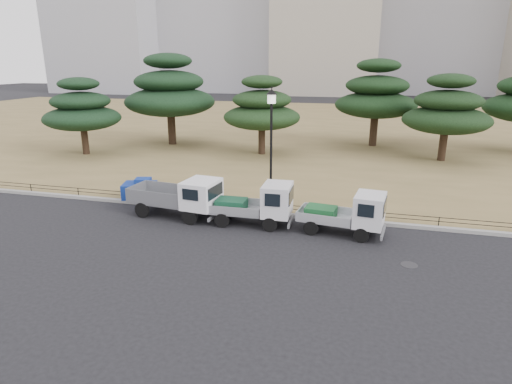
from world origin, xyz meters
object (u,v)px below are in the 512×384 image
(truck_kei_front, at_px, (257,204))
(truck_kei_rear, at_px, (348,213))
(truck_large, at_px, (180,195))
(street_lamp, at_px, (271,130))
(tarp_pile, at_px, (140,189))

(truck_kei_front, distance_m, truck_kei_rear, 3.94)
(truck_large, xyz_separation_m, street_lamp, (4.00, 1.47, 2.96))
(truck_large, height_order, truck_kei_front, truck_kei_front)
(truck_kei_rear, bearing_deg, truck_kei_front, -174.82)
(tarp_pile, bearing_deg, truck_kei_front, -15.33)
(truck_kei_front, bearing_deg, street_lamp, 79.25)
(truck_kei_rear, height_order, street_lamp, street_lamp)
(truck_large, xyz_separation_m, tarp_pile, (-3.05, 1.77, -0.45))
(truck_large, bearing_deg, street_lamp, 26.96)
(truck_kei_rear, relative_size, tarp_pile, 1.92)
(truck_large, bearing_deg, tarp_pile, 156.79)
(tarp_pile, bearing_deg, truck_kei_rear, -10.55)
(street_lamp, xyz_separation_m, tarp_pile, (-7.06, 0.30, -3.40))
(truck_kei_rear, bearing_deg, tarp_pile, 176.61)
(truck_large, relative_size, truck_kei_front, 1.21)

